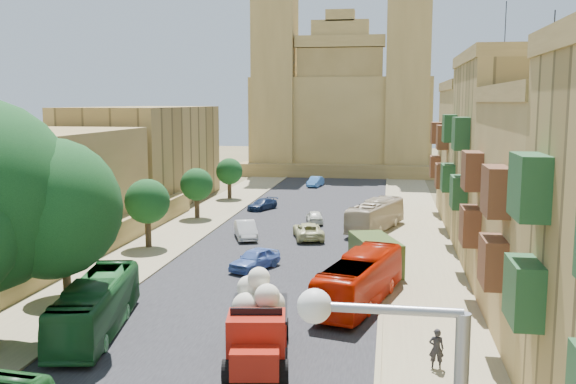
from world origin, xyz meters
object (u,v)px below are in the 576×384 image
(bus_cream_east, at_px, (376,215))
(car_dkblue, at_px, (262,204))
(car_cream, at_px, (308,231))
(car_blue_a, at_px, (255,259))
(street_tree_b, at_px, (147,202))
(street_tree_d, at_px, (229,172))
(car_white_a, at_px, (246,230))
(olive_pickup, at_px, (375,255))
(red_truck, at_px, (258,322))
(street_tree_a, at_px, (65,233))
(bus_red_east, at_px, (360,280))
(church, at_px, (343,108))
(bus_green_north, at_px, (96,306))
(pedestrian_c, at_px, (391,255))
(car_white_b, at_px, (315,217))
(street_tree_c, at_px, (197,185))
(car_blue_b, at_px, (315,182))

(bus_cream_east, xyz_separation_m, car_dkblue, (-11.22, 8.50, -0.70))
(car_cream, bearing_deg, car_blue_a, 63.72)
(street_tree_b, height_order, street_tree_d, street_tree_b)
(street_tree_d, bearing_deg, car_white_a, -72.37)
(olive_pickup, distance_m, car_cream, 10.19)
(car_blue_a, distance_m, car_dkblue, 22.69)
(red_truck, height_order, olive_pickup, red_truck)
(street_tree_a, relative_size, bus_red_east, 0.56)
(bus_red_east, relative_size, car_blue_a, 2.35)
(car_dkblue, bearing_deg, church, 107.24)
(bus_green_north, bearing_deg, pedestrian_c, 35.57)
(car_dkblue, bearing_deg, bus_cream_east, -12.26)
(olive_pickup, xyz_separation_m, car_cream, (-5.35, 8.67, -0.38))
(car_white_a, relative_size, car_white_b, 1.25)
(church, xyz_separation_m, bus_red_east, (5.88, -65.58, -8.21))
(olive_pickup, height_order, bus_cream_east, bus_cream_east)
(church, height_order, car_blue_a, church)
(street_tree_d, height_order, bus_cream_east, street_tree_d)
(olive_pickup, distance_m, car_blue_a, 7.58)
(olive_pickup, height_order, car_cream, olive_pickup)
(street_tree_b, height_order, car_white_b, street_tree_b)
(street_tree_b, distance_m, car_dkblue, 18.24)
(street_tree_c, relative_size, red_truck, 0.70)
(street_tree_a, bearing_deg, olive_pickup, 25.87)
(street_tree_d, relative_size, bus_red_east, 0.47)
(street_tree_c, relative_size, bus_red_east, 0.49)
(street_tree_b, xyz_separation_m, bus_green_north, (4.16, -17.10, -2.09))
(car_blue_b, bearing_deg, red_truck, -76.70)
(street_tree_a, height_order, car_white_a, street_tree_a)
(street_tree_a, height_order, red_truck, street_tree_a)
(street_tree_c, xyz_separation_m, bus_cream_east, (16.22, -3.18, -1.82))
(olive_pickup, distance_m, bus_cream_east, 12.83)
(street_tree_c, height_order, car_white_a, street_tree_c)
(pedestrian_c, bearing_deg, car_cream, -128.52)
(bus_green_north, relative_size, car_white_b, 2.72)
(street_tree_d, distance_m, olive_pickup, 32.56)
(street_tree_a, bearing_deg, street_tree_c, 90.00)
(olive_pickup, relative_size, car_dkblue, 1.47)
(bus_cream_east, height_order, car_blue_a, bus_cream_east)
(street_tree_c, distance_m, car_white_b, 11.23)
(street_tree_a, height_order, car_blue_a, street_tree_a)
(pedestrian_c, bearing_deg, street_tree_c, -118.41)
(street_tree_d, distance_m, bus_cream_east, 22.28)
(olive_pickup, bearing_deg, car_dkblue, 118.35)
(car_blue_a, bearing_deg, bus_red_east, -16.55)
(car_blue_a, bearing_deg, bus_cream_east, 86.72)
(church, bearing_deg, bus_cream_east, -82.27)
(car_white_b, bearing_deg, red_truck, 80.59)
(car_cream, xyz_separation_m, car_blue_b, (-3.01, 30.68, -0.01))
(church, xyz_separation_m, car_blue_a, (-1.00, -59.64, -8.84))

